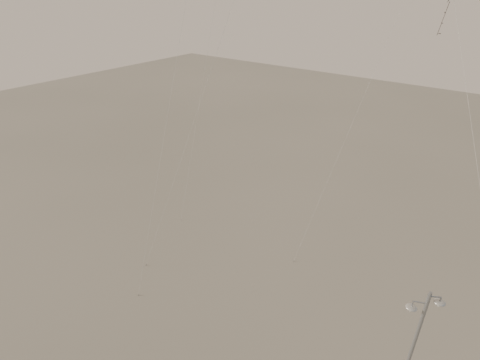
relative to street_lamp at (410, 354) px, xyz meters
The scene contains 5 objects.
ground 11.70m from the street_lamp, behind, with size 160.00×160.00×0.00m, color gray.
street_lamp is the anchor object (origin of this frame).
kite_1 23.47m from the street_lamp, 157.11° to the left, with size 5.59×9.55×26.35m.
kite_3 23.29m from the street_lamp, 167.53° to the left, with size 1.65×9.62×22.89m.
kite_4 12.68m from the street_lamp, 103.49° to the left, with size 9.06×4.32×21.26m.
Camera 1 is at (11.26, -13.66, 21.34)m, focal length 28.00 mm.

